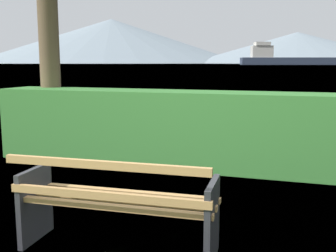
# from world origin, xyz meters

# --- Properties ---
(ground_plane) EXTENTS (1400.00, 1400.00, 0.00)m
(ground_plane) POSITION_xyz_m (0.00, 0.00, 0.00)
(ground_plane) COLOR #567A38
(water_surface) EXTENTS (620.00, 620.00, 0.00)m
(water_surface) POSITION_xyz_m (0.00, 308.61, 0.00)
(water_surface) COLOR #7A99A8
(water_surface) RESTS_ON ground_plane
(park_bench) EXTENTS (1.74, 0.64, 0.87)m
(park_bench) POSITION_xyz_m (0.00, -0.06, 0.43)
(park_bench) COLOR tan
(park_bench) RESTS_ON ground_plane
(hedge_row) EXTENTS (6.70, 0.80, 1.18)m
(hedge_row) POSITION_xyz_m (0.00, 2.97, 0.59)
(hedge_row) COLOR #387A33
(hedge_row) RESTS_ON ground_plane
(cargo_ship_large) EXTENTS (69.62, 28.94, 13.85)m
(cargo_ship_large) POSITION_xyz_m (-3.60, 261.17, 3.87)
(cargo_ship_large) COLOR #2D384C
(cargo_ship_large) RESTS_ON water_surface
(distant_hills) EXTENTS (932.56, 421.54, 82.29)m
(distant_hills) POSITION_xyz_m (-24.18, 598.49, 35.37)
(distant_hills) COLOR gray
(distant_hills) RESTS_ON ground_plane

